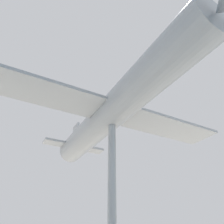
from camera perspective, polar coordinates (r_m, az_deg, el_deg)
name	(u,v)px	position (r m, az deg, el deg)	size (l,w,h in m)	color
support_pylon_central	(112,197)	(11.11, 0.00, -21.40)	(0.42, 0.42, 7.63)	#999EA3
suspended_airplane	(114,110)	(12.63, 0.47, 0.48)	(15.36, 15.68, 3.01)	#93999E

